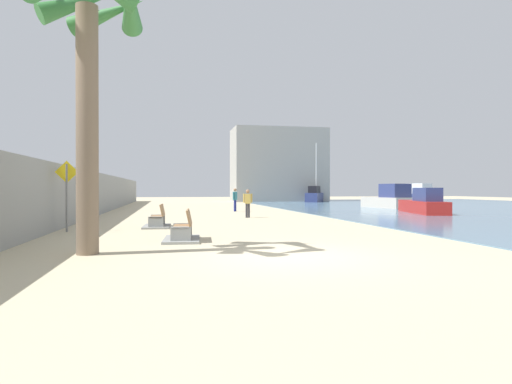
{
  "coord_description": "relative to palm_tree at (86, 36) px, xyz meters",
  "views": [
    {
      "loc": [
        -2.81,
        -10.25,
        1.63
      ],
      "look_at": [
        2.45,
        16.55,
        1.43
      ],
      "focal_mm": 31.03,
      "sensor_mm": 36.0,
      "label": 1
    }
  ],
  "objects": [
    {
      "name": "seawall",
      "position": [
        -2.65,
        16.63,
        -4.1
      ],
      "size": [
        0.8,
        64.0,
        2.64
      ],
      "primitive_type": "cube",
      "color": "gray",
      "rests_on": "ground"
    },
    {
      "name": "pedestrian_sign",
      "position": [
        -1.77,
        6.11,
        -3.75
      ],
      "size": [
        0.85,
        0.08,
        2.69
      ],
      "color": "slate",
      "rests_on": "ground"
    },
    {
      "name": "boat_outer",
      "position": [
        19.8,
        40.62,
        -4.63
      ],
      "size": [
        4.47,
        6.58,
        7.32
      ],
      "color": "navy",
      "rests_on": "water_bay"
    },
    {
      "name": "palm_tree",
      "position": [
        0.0,
        0.0,
        0.0
      ],
      "size": [
        3.16,
        3.29,
        7.29
      ],
      "color": "#7A6651",
      "rests_on": "ground"
    },
    {
      "name": "ground_plane",
      "position": [
        4.85,
        16.63,
        -5.42
      ],
      "size": [
        120.0,
        120.0,
        0.0
      ],
      "primitive_type": "plane",
      "color": "#C6B793"
    },
    {
      "name": "boat_nearest",
      "position": [
        27.39,
        30.77,
        -4.59
      ],
      "size": [
        2.71,
        5.84,
        2.15
      ],
      "color": "navy",
      "rests_on": "water_bay"
    },
    {
      "name": "bench_near",
      "position": [
        2.45,
        2.46,
        -5.19
      ],
      "size": [
        1.24,
        2.17,
        0.98
      ],
      "color": "gray",
      "rests_on": "ground"
    },
    {
      "name": "boat_far_right",
      "position": [
        20.21,
        22.45,
        -4.66
      ],
      "size": [
        3.06,
        5.24,
        2.01
      ],
      "color": "beige",
      "rests_on": "water_bay"
    },
    {
      "name": "boat_distant",
      "position": [
        18.33,
        14.57,
        -4.78
      ],
      "size": [
        2.92,
        6.29,
        1.66
      ],
      "color": "red",
      "rests_on": "water_bay"
    },
    {
      "name": "person_walking",
      "position": [
        6.38,
        12.97,
        -4.5
      ],
      "size": [
        0.52,
        0.23,
        1.59
      ],
      "color": "#333338",
      "rests_on": "ground"
    },
    {
      "name": "person_standing",
      "position": [
        6.68,
        19.88,
        -4.45
      ],
      "size": [
        0.39,
        0.41,
        1.67
      ],
      "color": "navy",
      "rests_on": "ground"
    },
    {
      "name": "bench_far",
      "position": [
        1.54,
        7.57,
        -5.19
      ],
      "size": [
        1.18,
        2.14,
        0.98
      ],
      "color": "gray",
      "rests_on": "ground"
    },
    {
      "name": "harbor_building",
      "position": [
        16.07,
        44.63,
        -0.71
      ],
      "size": [
        12.0,
        6.0,
        9.43
      ],
      "primitive_type": "cube",
      "color": "#9E9E99",
      "rests_on": "ground"
    }
  ]
}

